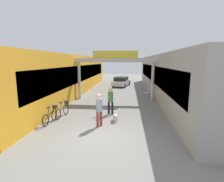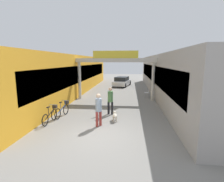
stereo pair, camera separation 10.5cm
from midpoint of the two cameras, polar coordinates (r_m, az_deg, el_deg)
The scene contains 12 objects.
ground_plane at distance 8.55m, azimuth -3.60°, elevation -14.25°, with size 80.00×80.00×0.00m, color gray.
storefront_left at distance 19.81m, azimuth -13.30°, elevation 5.28°, with size 3.00×26.00×4.04m.
storefront_right at distance 19.15m, azimuth 17.07°, elevation 4.96°, with size 3.00×26.00×4.04m.
arcade_sign_gateway at distance 15.72m, azimuth 0.88°, elevation 8.40°, with size 7.40×0.47×4.37m.
pedestrian_with_dog at distance 9.35m, azimuth -4.54°, elevation -5.44°, with size 0.48×0.48×1.79m.
pedestrian_companion at distance 11.42m, azimuth -0.75°, elevation -2.57°, with size 0.39×0.37×1.80m.
dog_on_leash at distance 10.35m, azimuth 0.77°, elevation -8.01°, with size 0.36×0.72×0.51m.
bicycle_black_nearest at distance 10.64m, azimuth -19.56°, elevation -7.43°, with size 0.46×1.69×0.98m.
bicycle_blue_second at distance 11.57m, azimuth -15.98°, elevation -5.87°, with size 0.46×1.68×0.98m.
bollard_post_metal at distance 11.37m, azimuth -4.01°, elevation -5.30°, with size 0.10×0.10×1.04m.
cafe_chair_aluminium_nearer at distance 17.21m, azimuth 11.17°, elevation -0.27°, with size 0.43×0.43×0.89m.
parked_car_white at distance 24.56m, azimuth 2.93°, elevation 3.10°, with size 2.56×4.28×1.33m.
Camera 1 is at (1.21, -7.72, 3.47)m, focal length 28.00 mm.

